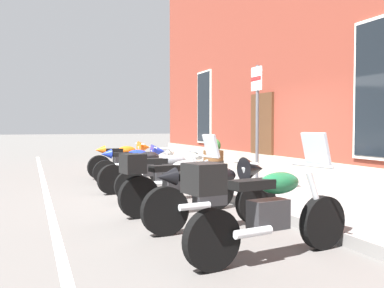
{
  "coord_description": "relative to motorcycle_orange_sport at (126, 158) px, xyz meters",
  "views": [
    {
      "loc": [
        8.17,
        -3.5,
        1.45
      ],
      "look_at": [
        -0.38,
        -0.35,
        1.07
      ],
      "focal_mm": 41.13,
      "sensor_mm": 36.0,
      "label": 1
    }
  ],
  "objects": [
    {
      "name": "ground_plane",
      "position": [
        3.92,
        1.01,
        -0.55
      ],
      "size": [
        140.0,
        140.0,
        0.0
      ],
      "primitive_type": "plane",
      "color": "#565451"
    },
    {
      "name": "sidewalk",
      "position": [
        3.92,
        2.15,
        -0.47
      ],
      "size": [
        26.55,
        2.26,
        0.16
      ],
      "primitive_type": "cube",
      "color": "slate",
      "rests_on": "ground_plane"
    },
    {
      "name": "lane_stripe",
      "position": [
        3.92,
        -2.19,
        -0.55
      ],
      "size": [
        26.55,
        0.12,
        0.01
      ],
      "primitive_type": "cube",
      "color": "silver",
      "rests_on": "ground_plane"
    },
    {
      "name": "motorcycle_orange_sport",
      "position": [
        0.0,
        0.0,
        0.0
      ],
      "size": [
        0.62,
        2.0,
        1.01
      ],
      "color": "black",
      "rests_on": "ground_plane"
    },
    {
      "name": "motorcycle_blue_sport",
      "position": [
        1.38,
        -0.01,
        -0.01
      ],
      "size": [
        0.62,
        1.99,
        0.98
      ],
      "color": "black",
      "rests_on": "ground_plane"
    },
    {
      "name": "motorcycle_black_naked",
      "position": [
        2.69,
        -0.12,
        -0.08
      ],
      "size": [
        0.77,
        2.14,
        0.95
      ],
      "color": "black",
      "rests_on": "ground_plane"
    },
    {
      "name": "motorcycle_grey_naked",
      "position": [
        3.98,
        0.03,
        -0.08
      ],
      "size": [
        0.62,
        2.09,
        0.95
      ],
      "color": "black",
      "rests_on": "ground_plane"
    },
    {
      "name": "motorcycle_silver_touring",
      "position": [
        5.29,
        -0.3,
        -0.01
      ],
      "size": [
        0.77,
        2.12,
        1.3
      ],
      "color": "black",
      "rests_on": "ground_plane"
    },
    {
      "name": "motorcycle_black_sport",
      "position": [
        6.49,
        -0.04,
        -0.01
      ],
      "size": [
        0.62,
        2.11,
        1.0
      ],
      "color": "black",
      "rests_on": "ground_plane"
    },
    {
      "name": "motorcycle_green_touring",
      "position": [
        7.99,
        -0.17,
        0.02
      ],
      "size": [
        0.77,
        2.16,
        1.37
      ],
      "color": "black",
      "rests_on": "ground_plane"
    },
    {
      "name": "parking_sign",
      "position": [
        4.78,
        1.5,
        1.17
      ],
      "size": [
        0.36,
        0.07,
        2.42
      ],
      "color": "#4C4C51",
      "rests_on": "sidewalk"
    },
    {
      "name": "barrel_planter",
      "position": [
        1.01,
        2.22,
        0.02
      ],
      "size": [
        0.58,
        0.58,
        0.95
      ],
      "color": "brown",
      "rests_on": "sidewalk"
    }
  ]
}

